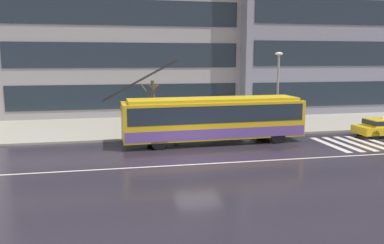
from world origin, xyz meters
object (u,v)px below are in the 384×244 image
at_px(trolleybus, 214,118).
at_px(pedestrian_waiting_by_pole, 177,110).
at_px(street_lamp, 278,84).
at_px(taxi_ahead_of_bus, 384,127).
at_px(pedestrian_at_shelter, 226,118).
at_px(street_tree_bare, 153,102).
at_px(pedestrian_approaching_curb, 256,107).
at_px(pedestrian_walking_past, 238,110).

xyz_separation_m(trolleybus, pedestrian_waiting_by_pole, (-2.02, 2.92, 0.19)).
distance_m(trolleybus, pedestrian_waiting_by_pole, 3.55).
relative_size(pedestrian_waiting_by_pole, street_lamp, 0.35).
xyz_separation_m(trolleybus, taxi_ahead_of_bus, (12.42, -0.32, -0.93)).
bearing_deg(taxi_ahead_of_bus, pedestrian_waiting_by_pole, 167.39).
relative_size(pedestrian_at_shelter, street_tree_bare, 0.42).
distance_m(trolleybus, street_lamp, 6.41).
relative_size(pedestrian_at_shelter, pedestrian_approaching_curb, 0.82).
bearing_deg(street_tree_bare, pedestrian_waiting_by_pole, -51.93).
xyz_separation_m(street_lamp, street_tree_bare, (-9.08, 2.30, -1.40)).
relative_size(pedestrian_walking_past, street_lamp, 0.33).
height_order(trolleybus, pedestrian_at_shelter, trolleybus).
bearing_deg(pedestrian_approaching_curb, taxi_ahead_of_bus, -31.14).
bearing_deg(pedestrian_approaching_curb, street_tree_bare, 176.87).
xyz_separation_m(trolleybus, pedestrian_at_shelter, (1.91, 3.62, -0.56)).
bearing_deg(pedestrian_waiting_by_pole, pedestrian_at_shelter, 10.10).
height_order(pedestrian_walking_past, pedestrian_waiting_by_pole, pedestrian_waiting_by_pole).
relative_size(pedestrian_waiting_by_pole, street_tree_bare, 0.55).
height_order(taxi_ahead_of_bus, pedestrian_approaching_curb, pedestrian_approaching_curb).
distance_m(pedestrian_at_shelter, street_tree_bare, 5.74).
xyz_separation_m(taxi_ahead_of_bus, pedestrian_walking_past, (-9.57, 3.92, 0.95)).
xyz_separation_m(trolleybus, pedestrian_walking_past, (2.85, 3.60, 0.02)).
relative_size(taxi_ahead_of_bus, pedestrian_walking_past, 2.19).
distance_m(pedestrian_at_shelter, street_lamp, 4.55).
height_order(pedestrian_waiting_by_pole, street_lamp, street_lamp).
xyz_separation_m(pedestrian_at_shelter, street_lamp, (3.60, -1.04, 2.57)).
xyz_separation_m(pedestrian_at_shelter, street_tree_bare, (-5.47, 1.26, 1.18)).
bearing_deg(street_tree_bare, trolleybus, -53.91).
bearing_deg(taxi_ahead_of_bus, pedestrian_approaching_curb, 148.86).
bearing_deg(pedestrian_walking_past, pedestrian_approaching_curb, 25.98).
height_order(pedestrian_approaching_curb, pedestrian_walking_past, pedestrian_walking_past).
height_order(pedestrian_approaching_curb, street_tree_bare, street_tree_bare).
distance_m(pedestrian_at_shelter, pedestrian_approaching_curb, 2.85).
height_order(pedestrian_approaching_curb, street_lamp, street_lamp).
height_order(taxi_ahead_of_bus, pedestrian_waiting_by_pole, pedestrian_waiting_by_pole).
bearing_deg(pedestrian_at_shelter, pedestrian_approaching_curb, 17.19).
bearing_deg(taxi_ahead_of_bus, street_lamp, 157.28).
bearing_deg(pedestrian_at_shelter, street_tree_bare, 167.01).
bearing_deg(pedestrian_waiting_by_pole, pedestrian_walking_past, 8.02).
bearing_deg(trolleybus, street_tree_bare, 126.09).
relative_size(pedestrian_at_shelter, street_lamp, 0.27).
xyz_separation_m(pedestrian_approaching_curb, pedestrian_waiting_by_pole, (-6.58, -1.52, 0.09)).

